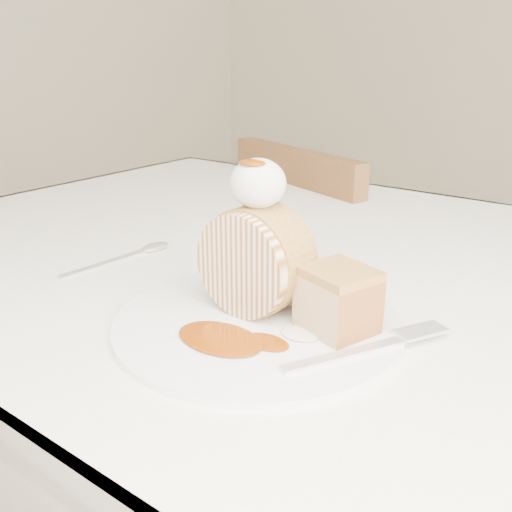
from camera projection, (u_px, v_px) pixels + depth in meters
The scene contains 10 objects.
table at pixel (341, 326), 0.77m from camera, with size 1.40×0.90×0.75m.
chair_far at pixel (325, 296), 1.34m from camera, with size 0.49×0.49×0.82m.
plate at pixel (258, 322), 0.58m from camera, with size 0.29×0.29×0.01m, color white.
roulade_slice at pixel (255, 260), 0.58m from camera, with size 0.11×0.11×0.06m, color beige.
cake_chunk at pixel (338, 304), 0.54m from camera, with size 0.06×0.06×0.05m, color #AE8241.
whipped_cream at pixel (258, 183), 0.56m from camera, with size 0.06×0.06×0.05m, color white.
caramel_drizzle at pixel (253, 156), 0.54m from camera, with size 0.03×0.02×0.01m, color #732E04.
caramel_pool at pixel (220, 338), 0.53m from camera, with size 0.09×0.06×0.00m, color #732E04, non-canonical shape.
fork at pixel (344, 355), 0.50m from camera, with size 0.02×0.17×0.00m, color silver.
spoon at pixel (104, 264), 0.74m from camera, with size 0.02×0.16×0.00m, color silver.
Camera 1 is at (0.33, -0.42, 1.01)m, focal length 40.00 mm.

